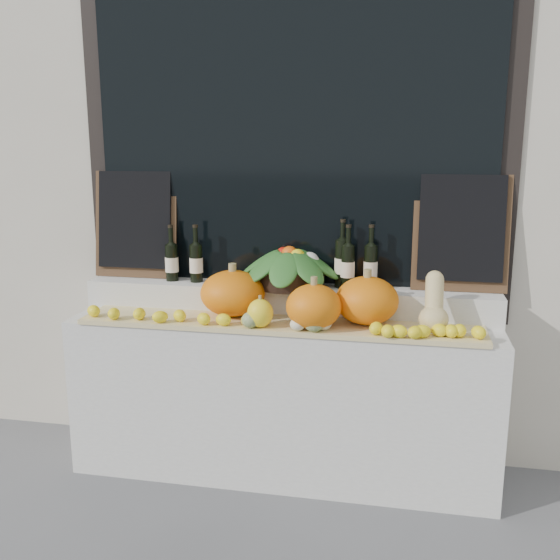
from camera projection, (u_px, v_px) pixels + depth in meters
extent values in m
cube|color=beige|center=(306.00, 69.00, 3.76)|extent=(7.00, 0.90, 4.50)
cube|color=black|center=(292.00, 127.00, 3.41)|extent=(2.40, 0.04, 2.10)
cube|color=black|center=(291.00, 127.00, 3.38)|extent=(2.20, 0.02, 2.00)
cube|color=silver|center=(283.00, 396.00, 3.46)|extent=(2.30, 0.55, 0.88)
cube|color=silver|center=(288.00, 299.00, 3.49)|extent=(2.30, 0.25, 0.16)
cube|color=tan|center=(278.00, 325.00, 3.24)|extent=(2.10, 0.32, 0.02)
ellipsoid|color=orange|center=(233.00, 293.00, 3.35)|extent=(0.41, 0.41, 0.25)
ellipsoid|color=orange|center=(367.00, 300.00, 3.19)|extent=(0.36, 0.36, 0.25)
ellipsoid|color=orange|center=(314.00, 306.00, 3.12)|extent=(0.33, 0.33, 0.23)
ellipsoid|color=#DDC382|center=(434.00, 319.00, 3.07)|extent=(0.15, 0.15, 0.13)
cylinder|color=#DDC382|center=(434.00, 295.00, 3.09)|extent=(0.09, 0.14, 0.18)
sphere|color=#DDC382|center=(435.00, 279.00, 3.11)|extent=(0.09, 0.09, 0.09)
ellipsoid|color=#35621D|center=(314.00, 323.00, 3.08)|extent=(0.11, 0.11, 0.09)
cylinder|color=#90824E|center=(314.00, 312.00, 3.07)|extent=(0.02, 0.02, 0.02)
ellipsoid|color=#35621D|center=(250.00, 320.00, 3.14)|extent=(0.09, 0.09, 0.08)
cylinder|color=#90824E|center=(250.00, 310.00, 3.13)|extent=(0.02, 0.02, 0.02)
ellipsoid|color=beige|center=(298.00, 324.00, 3.10)|extent=(0.08, 0.08, 0.06)
cylinder|color=#90824E|center=(298.00, 316.00, 3.09)|extent=(0.02, 0.02, 0.02)
ellipsoid|color=yellow|center=(260.00, 313.00, 3.15)|extent=(0.13, 0.13, 0.15)
cylinder|color=#90824E|center=(260.00, 297.00, 3.13)|extent=(0.02, 0.02, 0.02)
ellipsoid|color=beige|center=(324.00, 323.00, 3.11)|extent=(0.08, 0.08, 0.07)
cylinder|color=#90824E|center=(324.00, 314.00, 3.09)|extent=(0.02, 0.02, 0.02)
cylinder|color=black|center=(289.00, 277.00, 3.45)|extent=(0.39, 0.39, 0.11)
cylinder|color=black|center=(172.00, 263.00, 3.58)|extent=(0.07, 0.07, 0.21)
cylinder|color=black|center=(171.00, 236.00, 3.54)|extent=(0.03, 0.03, 0.10)
cylinder|color=#EEE0C6|center=(172.00, 264.00, 3.58)|extent=(0.08, 0.08, 0.08)
cylinder|color=black|center=(170.00, 226.00, 3.53)|extent=(0.03, 0.03, 0.02)
cylinder|color=black|center=(196.00, 263.00, 3.54)|extent=(0.07, 0.07, 0.21)
cylinder|color=black|center=(195.00, 236.00, 3.51)|extent=(0.03, 0.03, 0.10)
cylinder|color=#EEE0C6|center=(196.00, 265.00, 3.55)|extent=(0.08, 0.08, 0.08)
cylinder|color=black|center=(195.00, 226.00, 3.50)|extent=(0.03, 0.03, 0.02)
cylinder|color=black|center=(342.00, 264.00, 3.41)|extent=(0.08, 0.08, 0.26)
cylinder|color=black|center=(343.00, 231.00, 3.37)|extent=(0.03, 0.03, 0.10)
cylinder|color=#EEE0C6|center=(342.00, 266.00, 3.41)|extent=(0.08, 0.08, 0.08)
cylinder|color=black|center=(343.00, 221.00, 3.36)|extent=(0.03, 0.03, 0.02)
cylinder|color=black|center=(348.00, 267.00, 3.37)|extent=(0.07, 0.07, 0.24)
cylinder|color=black|center=(348.00, 236.00, 3.33)|extent=(0.03, 0.03, 0.10)
cylinder|color=#EEE0C6|center=(348.00, 269.00, 3.37)|extent=(0.08, 0.08, 0.08)
cylinder|color=black|center=(349.00, 226.00, 3.32)|extent=(0.03, 0.03, 0.02)
cylinder|color=black|center=(370.00, 267.00, 3.37)|extent=(0.07, 0.07, 0.24)
cylinder|color=black|center=(371.00, 236.00, 3.33)|extent=(0.03, 0.03, 0.10)
cylinder|color=#EEE0C6|center=(370.00, 269.00, 3.37)|extent=(0.08, 0.08, 0.08)
cylinder|color=black|center=(372.00, 226.00, 3.32)|extent=(0.03, 0.03, 0.02)
cube|color=#4C331E|center=(136.00, 225.00, 3.65)|extent=(0.50, 0.10, 0.62)
cube|color=black|center=(135.00, 220.00, 3.63)|extent=(0.44, 0.09, 0.56)
cube|color=#4C331E|center=(461.00, 233.00, 3.30)|extent=(0.50, 0.10, 0.62)
cube|color=black|center=(462.00, 228.00, 3.28)|extent=(0.44, 0.09, 0.56)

